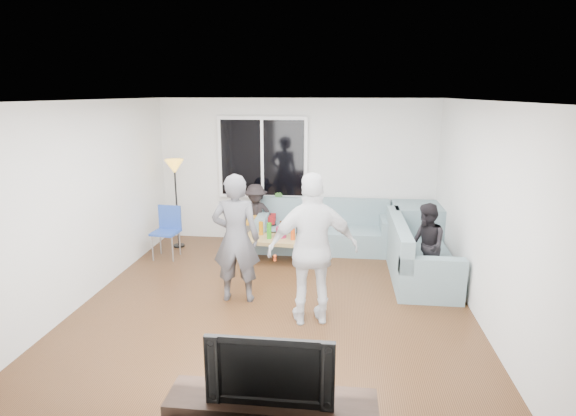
# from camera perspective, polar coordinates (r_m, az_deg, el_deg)

# --- Properties ---
(floor) EXTENTS (5.00, 5.50, 0.04)m
(floor) POSITION_cam_1_polar(r_m,az_deg,el_deg) (6.21, -1.58, -11.86)
(floor) COLOR #56351C
(floor) RESTS_ON ground
(ceiling) EXTENTS (5.00, 5.50, 0.04)m
(ceiling) POSITION_cam_1_polar(r_m,az_deg,el_deg) (5.59, -1.77, 13.29)
(ceiling) COLOR white
(ceiling) RESTS_ON ground
(wall_back) EXTENTS (5.00, 0.04, 2.60)m
(wall_back) POSITION_cam_1_polar(r_m,az_deg,el_deg) (8.45, 1.01, 4.54)
(wall_back) COLOR silver
(wall_back) RESTS_ON ground
(wall_front) EXTENTS (5.00, 0.04, 2.60)m
(wall_front) POSITION_cam_1_polar(r_m,az_deg,el_deg) (3.19, -8.92, -11.94)
(wall_front) COLOR silver
(wall_front) RESTS_ON ground
(wall_left) EXTENTS (0.04, 5.50, 2.60)m
(wall_left) POSITION_cam_1_polar(r_m,az_deg,el_deg) (6.60, -23.87, 0.64)
(wall_left) COLOR silver
(wall_left) RESTS_ON ground
(wall_right) EXTENTS (0.04, 5.50, 2.60)m
(wall_right) POSITION_cam_1_polar(r_m,az_deg,el_deg) (5.95, 23.10, -0.63)
(wall_right) COLOR silver
(wall_right) RESTS_ON ground
(window_frame) EXTENTS (1.62, 0.06, 1.47)m
(window_frame) POSITION_cam_1_polar(r_m,az_deg,el_deg) (8.42, -3.13, 6.20)
(window_frame) COLOR white
(window_frame) RESTS_ON wall_back
(window_glass) EXTENTS (1.50, 0.02, 1.35)m
(window_glass) POSITION_cam_1_polar(r_m,az_deg,el_deg) (8.38, -3.17, 6.16)
(window_glass) COLOR black
(window_glass) RESTS_ON window_frame
(window_mullion) EXTENTS (0.05, 0.03, 1.35)m
(window_mullion) POSITION_cam_1_polar(r_m,az_deg,el_deg) (8.37, -3.19, 6.16)
(window_mullion) COLOR white
(window_mullion) RESTS_ON window_frame
(radiator) EXTENTS (1.30, 0.12, 0.62)m
(radiator) POSITION_cam_1_polar(r_m,az_deg,el_deg) (8.63, -3.06, -2.01)
(radiator) COLOR silver
(radiator) RESTS_ON floor
(potted_plant) EXTENTS (0.21, 0.19, 0.33)m
(potted_plant) POSITION_cam_1_polar(r_m,az_deg,el_deg) (8.45, -1.26, 0.96)
(potted_plant) COLOR #396829
(potted_plant) RESTS_ON radiator
(vase) EXTENTS (0.18, 0.18, 0.16)m
(vase) POSITION_cam_1_polar(r_m,az_deg,el_deg) (8.54, -4.48, 0.48)
(vase) COLOR white
(vase) RESTS_ON radiator
(sofa_back_section) EXTENTS (2.30, 0.85, 0.85)m
(sofa_back_section) POSITION_cam_1_polar(r_m,az_deg,el_deg) (8.13, 4.40, -2.22)
(sofa_back_section) COLOR slate
(sofa_back_section) RESTS_ON floor
(sofa_right_section) EXTENTS (2.00, 0.85, 0.85)m
(sofa_right_section) POSITION_cam_1_polar(r_m,az_deg,el_deg) (7.18, 16.01, -4.93)
(sofa_right_section) COLOR slate
(sofa_right_section) RESTS_ON floor
(sofa_corner) EXTENTS (0.85, 0.85, 0.85)m
(sofa_corner) POSITION_cam_1_polar(r_m,az_deg,el_deg) (8.23, 15.64, -2.50)
(sofa_corner) COLOR slate
(sofa_corner) RESTS_ON floor
(cushion_yellow) EXTENTS (0.40, 0.34, 0.14)m
(cushion_yellow) POSITION_cam_1_polar(r_m,az_deg,el_deg) (8.24, -5.13, -1.38)
(cushion_yellow) COLOR orange
(cushion_yellow) RESTS_ON sofa_back_section
(cushion_red) EXTENTS (0.38, 0.32, 0.13)m
(cushion_red) POSITION_cam_1_polar(r_m,az_deg,el_deg) (8.26, -2.82, -1.31)
(cushion_red) COLOR maroon
(cushion_red) RESTS_ON sofa_back_section
(coffee_table) EXTENTS (1.14, 0.68, 0.40)m
(coffee_table) POSITION_cam_1_polar(r_m,az_deg,el_deg) (7.62, -1.22, -5.08)
(coffee_table) COLOR tan
(coffee_table) RESTS_ON floor
(pitcher) EXTENTS (0.17, 0.17, 0.17)m
(pitcher) POSITION_cam_1_polar(r_m,az_deg,el_deg) (7.54, -0.84, -3.00)
(pitcher) COLOR maroon
(pitcher) RESTS_ON coffee_table
(side_chair) EXTENTS (0.45, 0.45, 0.86)m
(side_chair) POSITION_cam_1_polar(r_m,az_deg,el_deg) (7.95, -14.82, -3.00)
(side_chair) COLOR #24459F
(side_chair) RESTS_ON floor
(floor_lamp) EXTENTS (0.32, 0.32, 1.56)m
(floor_lamp) POSITION_cam_1_polar(r_m,az_deg,el_deg) (8.39, -13.53, 0.45)
(floor_lamp) COLOR gold
(floor_lamp) RESTS_ON floor
(player_left) EXTENTS (0.64, 0.43, 1.71)m
(player_left) POSITION_cam_1_polar(r_m,az_deg,el_deg) (6.06, -6.41, -3.74)
(player_left) COLOR #49494E
(player_left) RESTS_ON floor
(player_right) EXTENTS (1.14, 0.67, 1.82)m
(player_right) POSITION_cam_1_polar(r_m,az_deg,el_deg) (5.43, 3.11, -5.14)
(player_right) COLOR silver
(player_right) RESTS_ON floor
(spectator_right) EXTENTS (0.54, 0.65, 1.21)m
(spectator_right) POSITION_cam_1_polar(r_m,az_deg,el_deg) (6.78, 16.60, -4.51)
(spectator_right) COLOR black
(spectator_right) RESTS_ON floor
(spectator_back) EXTENTS (0.77, 0.49, 1.13)m
(spectator_back) POSITION_cam_1_polar(r_m,az_deg,el_deg) (8.25, -3.98, -0.94)
(spectator_back) COLOR black
(spectator_back) RESTS_ON floor
(television) EXTENTS (0.95, 0.12, 0.55)m
(television) POSITION_cam_1_polar(r_m,az_deg,el_deg) (3.65, -2.08, -18.77)
(television) COLOR black
(television) RESTS_ON tv_console
(bottle_a) EXTENTS (0.07, 0.07, 0.22)m
(bottle_a) POSITION_cam_1_polar(r_m,az_deg,el_deg) (7.67, -3.34, -2.51)
(bottle_a) COLOR #CA730B
(bottle_a) RESTS_ON coffee_table
(bottle_c) EXTENTS (0.07, 0.07, 0.22)m
(bottle_c) POSITION_cam_1_polar(r_m,az_deg,el_deg) (7.69, -0.79, -2.44)
(bottle_c) COLOR #331D0B
(bottle_c) RESTS_ON coffee_table
(bottle_b) EXTENTS (0.08, 0.08, 0.26)m
(bottle_b) POSITION_cam_1_polar(r_m,az_deg,el_deg) (7.46, -2.34, -2.82)
(bottle_b) COLOR #278818
(bottle_b) RESTS_ON coffee_table
(bottle_d) EXTENTS (0.07, 0.07, 0.26)m
(bottle_d) POSITION_cam_1_polar(r_m,az_deg,el_deg) (7.40, 0.60, -2.98)
(bottle_d) COLOR #CF4412
(bottle_d) RESTS_ON coffee_table
(bottle_e) EXTENTS (0.07, 0.07, 0.20)m
(bottle_e) POSITION_cam_1_polar(r_m,az_deg,el_deg) (7.56, 1.27, -2.83)
(bottle_e) COLOR black
(bottle_e) RESTS_ON coffee_table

